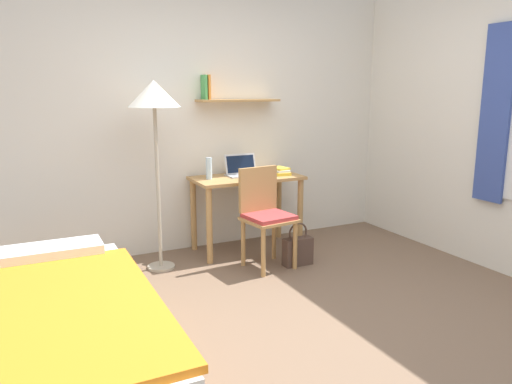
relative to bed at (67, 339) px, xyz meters
The scene contains 10 objects.
ground_plane 1.54m from the bed, ahead, with size 5.28×5.28×0.00m, color brown.
wall_back 2.66m from the bed, 51.67° to the left, with size 4.40×0.27×2.60m.
bed is the anchor object (origin of this frame).
desk 2.44m from the bed, 41.23° to the left, with size 1.05×0.53×0.73m.
desk_chair 2.10m from the bed, 31.97° to the left, with size 0.45×0.44×0.88m.
standing_lamp 2.09m from the bed, 58.02° to the left, with size 0.43×0.43×1.63m.
laptop 2.52m from the bed, 42.84° to the left, with size 0.33×0.21×0.20m.
water_bottle 2.25m from the bed, 48.36° to the left, with size 0.06×0.06×0.20m, color silver.
book_stack 2.72m from the bed, 35.87° to the left, with size 0.17×0.25×0.07m.
handbag 2.26m from the bed, 25.79° to the left, with size 0.27×0.11×0.40m.
Camera 1 is at (-1.66, -2.51, 1.56)m, focal length 34.26 mm.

